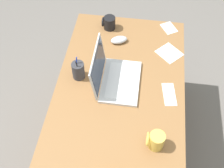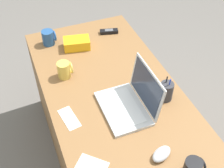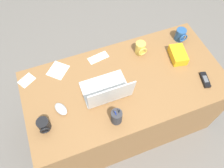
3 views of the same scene
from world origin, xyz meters
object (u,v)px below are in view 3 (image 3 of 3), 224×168
at_px(coffee_mug_spare, 44,125).
at_px(cordless_phone, 205,80).
at_px(coffee_mug_tall, 181,35).
at_px(pen_holder, 117,117).
at_px(laptop, 107,91).
at_px(snack_bag, 178,55).
at_px(coffee_mug_white, 140,48).
at_px(computer_mouse, 61,109).

xyz_separation_m(coffee_mug_spare, cordless_phone, (-1.21, 0.06, -0.03)).
height_order(coffee_mug_tall, pen_holder, pen_holder).
relative_size(laptop, snack_bag, 1.90).
relative_size(laptop, coffee_mug_tall, 3.24).
relative_size(coffee_mug_white, pen_holder, 0.65).
bearing_deg(coffee_mug_white, snack_bag, 149.35).
xyz_separation_m(coffee_mug_white, snack_bag, (-0.26, 0.15, -0.02)).
xyz_separation_m(laptop, pen_holder, (0.01, 0.21, 0.01)).
height_order(computer_mouse, cordless_phone, computer_mouse).
bearing_deg(cordless_phone, coffee_mug_tall, -93.74).
bearing_deg(cordless_phone, snack_bag, -72.50).
bearing_deg(computer_mouse, coffee_mug_spare, 10.19).
bearing_deg(coffee_mug_white, coffee_mug_tall, -177.89).
distance_m(coffee_mug_white, snack_bag, 0.30).
xyz_separation_m(coffee_mug_tall, cordless_phone, (0.03, 0.44, -0.04)).
distance_m(coffee_mug_white, pen_holder, 0.63).
relative_size(coffee_mug_tall, pen_holder, 0.64).
height_order(coffee_mug_spare, pen_holder, pen_holder).
bearing_deg(snack_bag, coffee_mug_white, -30.65).
relative_size(coffee_mug_white, coffee_mug_tall, 1.01).
bearing_deg(snack_bag, pen_holder, 26.82).
bearing_deg(snack_bag, cordless_phone, 107.50).
relative_size(coffee_mug_tall, coffee_mug_spare, 1.12).
distance_m(laptop, cordless_phone, 0.75).
xyz_separation_m(computer_mouse, cordless_phone, (-1.08, 0.15, -0.01)).
height_order(coffee_mug_white, snack_bag, coffee_mug_white).
relative_size(coffee_mug_tall, snack_bag, 0.59).
height_order(coffee_mug_spare, cordless_phone, coffee_mug_spare).
height_order(cordless_phone, snack_bag, snack_bag).
bearing_deg(pen_holder, computer_mouse, -31.77).
relative_size(laptop, pen_holder, 2.09).
relative_size(laptop, coffee_mug_white, 3.20).
height_order(coffee_mug_tall, snack_bag, coffee_mug_tall).
bearing_deg(computer_mouse, laptop, 157.71).
bearing_deg(coffee_mug_spare, laptop, -168.76).
bearing_deg(coffee_mug_tall, coffee_mug_spare, 17.14).
bearing_deg(laptop, coffee_mug_white, -144.74).
relative_size(coffee_mug_spare, pen_holder, 0.58).
height_order(cordless_phone, pen_holder, pen_holder).
height_order(laptop, snack_bag, laptop).
bearing_deg(coffee_mug_spare, snack_bag, -169.25).
xyz_separation_m(computer_mouse, coffee_mug_tall, (-1.11, -0.29, 0.03)).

